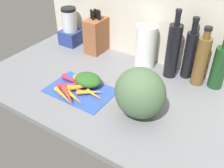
{
  "coord_description": "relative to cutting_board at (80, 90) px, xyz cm",
  "views": [
    {
      "loc": [
        46.89,
        -92.02,
        78.47
      ],
      "look_at": [
        -3.88,
        -13.39,
        13.23
      ],
      "focal_mm": 40.93,
      "sensor_mm": 36.0,
      "label": 1
    }
  ],
  "objects": [
    {
      "name": "knife_block",
      "position": [
        -18.74,
        41.38,
        10.88
      ],
      "size": [
        10.0,
        16.21,
        27.35
      ],
      "color": "brown",
      "rests_on": "ground_plane"
    },
    {
      "name": "carrot_11",
      "position": [
        -1.13,
        5.24,
        1.54
      ],
      "size": [
        13.59,
        11.81,
        2.28
      ],
      "primitive_type": "cone",
      "rotation": [
        0.0,
        1.57,
        -0.69
      ],
      "color": "#B2264C",
      "rests_on": "cutting_board"
    },
    {
      "name": "cutting_board",
      "position": [
        0.0,
        0.0,
        0.0
      ],
      "size": [
        34.12,
        22.95,
        0.8
      ],
      "primitive_type": "cube",
      "color": "#2D51B7",
      "rests_on": "ground_plane"
    },
    {
      "name": "winter_squash",
      "position": [
        33.56,
        0.73,
        11.38
      ],
      "size": [
        22.96,
        20.7,
        23.55
      ],
      "primitive_type": "ellipsoid",
      "color": "#4C6B47",
      "rests_on": "ground_plane"
    },
    {
      "name": "bottle_1",
      "position": [
        40.75,
        43.5,
        13.76
      ],
      "size": [
        6.28,
        6.28,
        34.05
      ],
      "color": "black",
      "rests_on": "ground_plane"
    },
    {
      "name": "carrot_12",
      "position": [
        6.79,
        -0.23,
        1.66
      ],
      "size": [
        12.6,
        9.85,
        2.52
      ],
      "primitive_type": "cone",
      "rotation": [
        0.0,
        1.57,
        0.61
      ],
      "color": "orange",
      "rests_on": "cutting_board"
    },
    {
      "name": "bottle_3",
      "position": [
        57.02,
        42.13,
        11.52
      ],
      "size": [
        7.5,
        7.5,
        29.56
      ],
      "color": "#19421E",
      "rests_on": "ground_plane"
    },
    {
      "name": "carrot_9",
      "position": [
        -4.4,
        -0.02,
        2.03
      ],
      "size": [
        14.38,
        14.4,
        3.26
      ],
      "primitive_type": "cone",
      "rotation": [
        0.0,
        1.57,
        0.79
      ],
      "color": "#B2264C",
      "rests_on": "cutting_board"
    },
    {
      "name": "carrot_4",
      "position": [
        -2.45,
        -9.78,
        1.63
      ],
      "size": [
        15.69,
        7.47,
        2.46
      ],
      "primitive_type": "cone",
      "rotation": [
        0.0,
        1.57,
        -0.33
      ],
      "color": "orange",
      "rests_on": "cutting_board"
    },
    {
      "name": "carrot_greens_pile",
      "position": [
        0.8,
        5.76,
        3.59
      ],
      "size": [
        15.07,
        11.6,
        6.38
      ],
      "primitive_type": "ellipsoid",
      "color": "#2D6023",
      "rests_on": "cutting_board"
    },
    {
      "name": "bottle_2",
      "position": [
        48.07,
        39.93,
        13.53
      ],
      "size": [
        6.86,
        6.86,
        31.92
      ],
      "color": "brown",
      "rests_on": "ground_plane"
    },
    {
      "name": "carrot_5",
      "position": [
        -3.88,
        8.93,
        1.55
      ],
      "size": [
        11.97,
        3.88,
        2.31
      ],
      "primitive_type": "cone",
      "rotation": [
        0.0,
        1.57,
        0.14
      ],
      "color": "orange",
      "rests_on": "cutting_board"
    },
    {
      "name": "carrot_10",
      "position": [
        -0.73,
        -8.54,
        2.11
      ],
      "size": [
        13.09,
        9.84,
        3.42
      ],
      "primitive_type": "cone",
      "rotation": [
        0.0,
        1.57,
        -0.55
      ],
      "color": "red",
      "rests_on": "cutting_board"
    },
    {
      "name": "carrot_6",
      "position": [
        -0.46,
        5.28,
        2.02
      ],
      "size": [
        10.76,
        4.72,
        3.23
      ],
      "primitive_type": "cone",
      "rotation": [
        0.0,
        1.57,
        0.15
      ],
      "color": "red",
      "rests_on": "cutting_board"
    },
    {
      "name": "ground_plane",
      "position": [
        24.55,
        11.6,
        -1.9
      ],
      "size": [
        170.0,
        80.0,
        3.0
      ],
      "primitive_type": "cube",
      "color": "slate"
    },
    {
      "name": "carrot_1",
      "position": [
        2.8,
        -7.77,
        1.62
      ],
      "size": [
        12.6,
        5.91,
        2.45
      ],
      "primitive_type": "cone",
      "rotation": [
        0.0,
        1.57,
        -0.29
      ],
      "color": "orange",
      "rests_on": "cutting_board"
    },
    {
      "name": "blender_appliance",
      "position": [
        -40.01,
        40.36,
        10.45
      ],
      "size": [
        12.71,
        12.71,
        25.21
      ],
      "color": "navy",
      "rests_on": "ground_plane"
    },
    {
      "name": "carrot_7",
      "position": [
        -1.97,
        -2.23,
        1.56
      ],
      "size": [
        14.68,
        5.84,
        2.33
      ],
      "primitive_type": "cone",
      "rotation": [
        0.0,
        1.57,
        0.25
      ],
      "color": "red",
      "rests_on": "cutting_board"
    },
    {
      "name": "carrot_3",
      "position": [
        -7.7,
        2.45,
        2.06
      ],
      "size": [
        13.04,
        4.84,
        3.31
      ],
      "primitive_type": "cone",
      "rotation": [
        0.0,
        1.57,
        -0.12
      ],
      "color": "#B2264C",
      "rests_on": "cutting_board"
    },
    {
      "name": "bottle_0",
      "position": [
        32.8,
        39.23,
        15.27
      ],
      "size": [
        7.28,
        7.28,
        37.78
      ],
      "color": "black",
      "rests_on": "ground_plane"
    },
    {
      "name": "carrot_2",
      "position": [
        -0.22,
        8.72,
        1.92
      ],
      "size": [
        17.52,
        9.99,
        3.03
      ],
      "primitive_type": "cone",
      "rotation": [
        0.0,
        1.57,
        0.42
      ],
      "color": "orange",
      "rests_on": "cutting_board"
    },
    {
      "name": "paper_towel_roll",
      "position": [
        16.06,
        41.1,
        12.13
      ],
      "size": [
        11.77,
        11.77,
        25.05
      ],
      "primitive_type": "cylinder",
      "color": "white",
      "rests_on": "ground_plane"
    },
    {
      "name": "carrot_8",
      "position": [
        0.55,
        0.65,
        2.17
      ],
      "size": [
        13.15,
        12.74,
        3.53
      ],
      "primitive_type": "cone",
      "rotation": [
        0.0,
        1.57,
        0.76
      ],
      "color": "orange",
      "rests_on": "cutting_board"
    },
    {
      "name": "carrot_0",
      "position": [
        9.8,
        -0.65,
        1.41
      ],
      "size": [
        11.18,
        4.2,
        2.01
      ],
      "primitive_type": "cone",
      "rotation": [
        0.0,
        1.57,
        -0.2
      ],
      "color": "orange",
      "rests_on": "cutting_board"
    },
    {
      "name": "wall_back",
      "position": [
        24.55,
        50.1,
        29.6
      ],
      "size": [
        170.0,
        3.0,
        60.0
      ],
      "primitive_type": "cube",
      "color": "beige",
      "rests_on": "ground_plane"
    }
  ]
}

